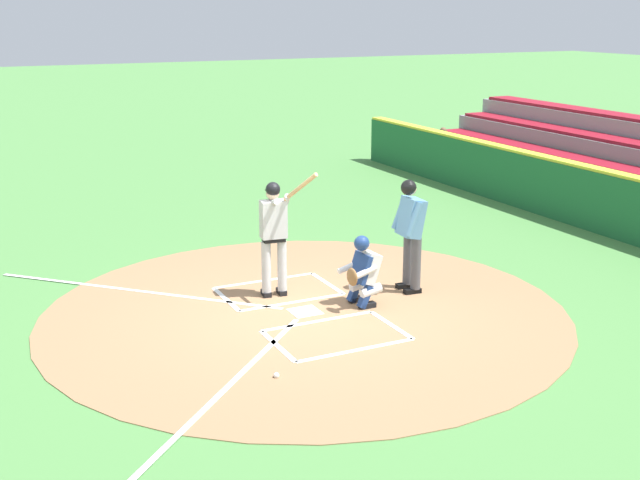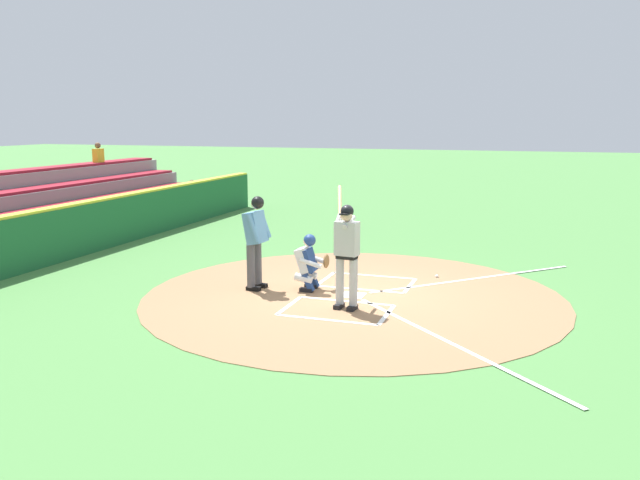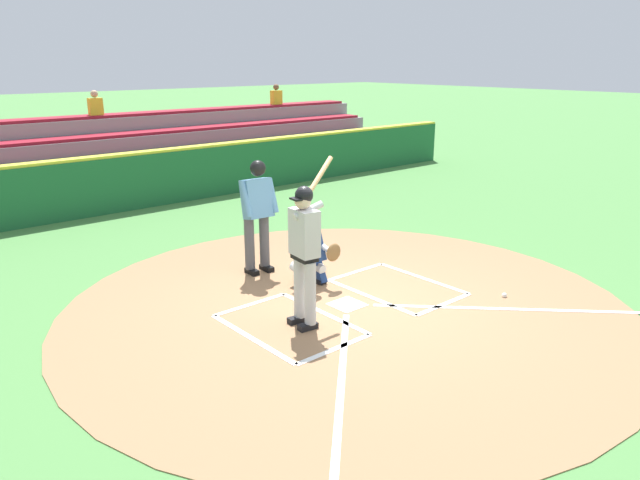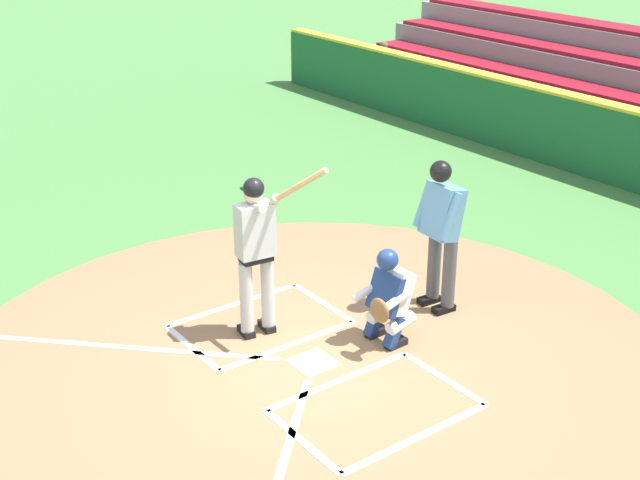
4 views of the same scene
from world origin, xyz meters
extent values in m
plane|color=#4C8442|center=(0.00, 0.00, 0.00)|extent=(120.00, 120.00, 0.00)
cylinder|color=#99704C|center=(0.00, 0.00, 0.01)|extent=(8.00, 8.00, 0.01)
cube|color=white|center=(0.00, 0.00, 0.01)|extent=(0.44, 0.44, 0.01)
cube|color=white|center=(-1.05, -0.90, 0.01)|extent=(1.20, 0.08, 0.01)
cube|color=white|center=(-1.05, 0.90, 0.01)|extent=(1.20, 0.08, 0.01)
cube|color=white|center=(-0.45, 0.00, 0.01)|extent=(0.08, 1.80, 0.01)
cube|color=white|center=(-1.65, 0.00, 0.01)|extent=(0.08, 1.80, 0.01)
cube|color=white|center=(1.05, -0.90, 0.01)|extent=(1.20, 0.08, 0.01)
cube|color=white|center=(1.05, 0.90, 0.01)|extent=(1.20, 0.08, 0.01)
cube|color=white|center=(0.45, 0.00, 0.01)|extent=(0.08, 1.80, 0.01)
cube|color=white|center=(1.65, 0.00, 0.01)|extent=(0.08, 1.80, 0.01)
cube|color=white|center=(2.10, 2.10, 0.01)|extent=(3.73, 3.73, 0.01)
cube|color=white|center=(-2.10, 2.10, 0.01)|extent=(3.73, 3.73, 0.01)
cylinder|color=#BCBCBC|center=(0.90, 0.26, 0.50)|extent=(0.15, 0.15, 0.84)
cube|color=black|center=(0.94, 0.26, 0.04)|extent=(0.27, 0.15, 0.09)
cylinder|color=#BCBCBC|center=(0.87, 0.00, 0.50)|extent=(0.15, 0.15, 0.84)
cube|color=black|center=(0.91, 0.00, 0.04)|extent=(0.27, 0.15, 0.09)
cube|color=black|center=(0.89, 0.13, 0.97)|extent=(0.26, 0.36, 0.10)
cube|color=#BCBCBC|center=(0.89, 0.13, 1.28)|extent=(0.29, 0.43, 0.60)
sphere|color=beige|center=(0.91, 0.13, 1.69)|extent=(0.21, 0.21, 0.21)
sphere|color=black|center=(0.89, 0.13, 1.76)|extent=(0.23, 0.23, 0.23)
cube|color=black|center=(1.00, 0.12, 1.73)|extent=(0.13, 0.18, 0.02)
cylinder|color=#BCBCBC|center=(0.84, 0.15, 1.56)|extent=(0.44, 0.14, 0.21)
cylinder|color=#BCBCBC|center=(0.81, -0.06, 1.56)|extent=(0.27, 0.12, 0.29)
cylinder|color=tan|center=(0.44, -0.14, 1.86)|extent=(0.71, 0.28, 0.53)
cylinder|color=tan|center=(0.76, -0.03, 1.62)|extent=(0.09, 0.10, 0.08)
cube|color=black|center=(-0.26, -0.94, 0.04)|extent=(0.13, 0.26, 0.09)
cube|color=navy|center=(-0.26, -0.90, 0.20)|extent=(0.13, 0.25, 0.37)
cylinder|color=silver|center=(-0.26, -1.00, 0.28)|extent=(0.16, 0.37, 0.21)
cube|color=black|center=(0.06, -0.93, 0.04)|extent=(0.13, 0.26, 0.09)
cube|color=navy|center=(0.06, -0.89, 0.20)|extent=(0.13, 0.25, 0.37)
cylinder|color=silver|center=(0.06, -0.99, 0.28)|extent=(0.16, 0.37, 0.21)
cube|color=silver|center=(-0.10, -1.00, 0.62)|extent=(0.41, 0.37, 0.52)
cube|color=navy|center=(-0.10, -0.89, 0.62)|extent=(0.43, 0.23, 0.46)
sphere|color=beige|center=(-0.10, -0.93, 0.99)|extent=(0.21, 0.21, 0.21)
sphere|color=navy|center=(-0.10, -0.91, 1.01)|extent=(0.24, 0.24, 0.24)
cylinder|color=silver|center=(-0.30, -0.84, 0.60)|extent=(0.11, 0.45, 0.20)
cylinder|color=silver|center=(0.09, -0.83, 0.60)|extent=(0.11, 0.45, 0.20)
ellipsoid|color=brown|center=(-0.31, -0.64, 0.57)|extent=(0.28, 0.11, 0.28)
cylinder|color=#4C4C51|center=(0.01, -1.98, 0.51)|extent=(0.16, 0.16, 0.86)
cube|color=black|center=(0.01, -1.93, 0.04)|extent=(0.15, 0.29, 0.09)
cylinder|color=#4C4C51|center=(0.29, -2.00, 0.51)|extent=(0.16, 0.16, 0.86)
cube|color=black|center=(0.29, -1.95, 0.04)|extent=(0.15, 0.29, 0.09)
cube|color=#5B8EB7|center=(0.15, -1.95, 1.25)|extent=(0.47, 0.40, 0.66)
sphere|color=tan|center=(0.16, -1.91, 1.72)|extent=(0.22, 0.22, 0.22)
sphere|color=black|center=(0.16, -1.89, 1.74)|extent=(0.25, 0.25, 0.25)
cylinder|color=#5B8EB7|center=(-0.08, -1.85, 1.28)|extent=(0.12, 0.29, 0.56)
cylinder|color=#5B8EB7|center=(0.40, -1.89, 1.28)|extent=(0.12, 0.29, 0.56)
sphere|color=white|center=(-1.95, 1.30, 0.04)|extent=(0.07, 0.07, 0.07)
cube|color=#1E6033|center=(0.00, -7.50, 0.62)|extent=(22.00, 0.36, 1.25)
cube|color=yellow|center=(0.00, -7.50, 1.28)|extent=(22.00, 0.32, 0.06)
cube|color=gray|center=(0.00, -8.53, 0.23)|extent=(20.00, 0.85, 0.45)
cube|color=maroon|center=(0.00, -8.53, 0.49)|extent=(19.60, 0.72, 0.08)
cube|color=gray|center=(0.00, -9.38, 0.45)|extent=(20.00, 0.85, 0.90)
cube|color=maroon|center=(0.00, -9.38, 0.94)|extent=(19.60, 0.72, 0.08)
cube|color=gray|center=(0.00, -10.22, 0.68)|extent=(20.00, 0.85, 1.35)
cube|color=maroon|center=(0.00, -10.22, 1.39)|extent=(19.60, 0.72, 0.08)
cube|color=gray|center=(0.00, -11.07, 0.90)|extent=(20.00, 0.85, 1.80)
cube|color=maroon|center=(0.00, -11.07, 1.84)|extent=(19.60, 0.72, 0.08)
cube|color=#284C9E|center=(-8.82, -8.47, 0.76)|extent=(0.36, 0.22, 0.46)
sphere|color=brown|center=(-8.82, -8.47, 1.10)|extent=(0.20, 0.20, 0.20)
cube|color=yellow|center=(-7.05, -11.02, 2.11)|extent=(0.36, 0.22, 0.46)
sphere|color=brown|center=(-7.05, -11.02, 2.45)|extent=(0.20, 0.20, 0.20)
cube|color=yellow|center=(-0.86, -11.02, 2.11)|extent=(0.36, 0.22, 0.46)
sphere|color=tan|center=(-0.86, -11.02, 2.45)|extent=(0.20, 0.20, 0.20)
camera|label=1|loc=(-10.75, 4.96, 4.48)|focal=46.43mm
camera|label=2|loc=(11.62, 3.27, 3.34)|focal=36.54mm
camera|label=3|loc=(5.47, 5.73, 3.38)|focal=33.67mm
camera|label=4|loc=(-6.45, 4.67, 4.86)|focal=48.54mm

